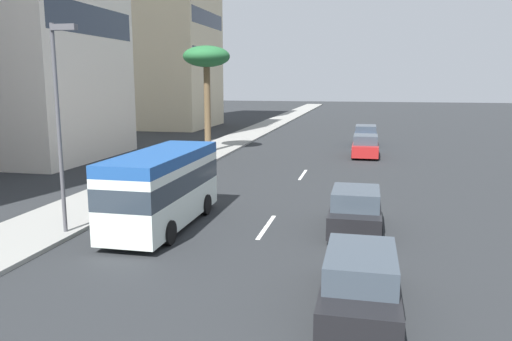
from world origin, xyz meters
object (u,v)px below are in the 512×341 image
Objects in this scene: car_second at (360,282)px; car_fourth at (365,146)px; minibus_lead at (163,186)px; car_fifth at (366,136)px; street_lamp at (60,107)px; car_third at (355,211)px; palm_tree at (207,60)px.

car_second is 1.10× the size of car_fourth.
car_fourth is at bearing 159.65° from minibus_lead.
minibus_lead reaches higher than car_fifth.
minibus_lead is 4.53m from street_lamp.
car_fifth is (32.12, 0.09, 0.06)m from car_second.
car_third is 22.10m from palm_tree.
car_third is at bearing -74.25° from street_lamp.
street_lamp is (-21.56, 10.19, 3.80)m from car_fourth.
car_fourth is at bearing -85.87° from palm_tree.
car_second is at bearing -154.56° from palm_tree.
minibus_lead is 1.44× the size of car_second.
car_third is 18.75m from car_fourth.
car_third is at bearing 2.44° from car_second.
car_fourth is at bearing 0.13° from car_second.
car_second is (-5.69, -7.37, -0.83)m from minibus_lead.
car_fifth is (25.45, -0.20, 0.04)m from car_third.
minibus_lead is 1.58× the size of car_fourth.
car_fourth is at bearing -179.77° from car_fifth.
car_fifth is (26.43, -7.29, -0.77)m from minibus_lead.
minibus_lead is at bearing -57.50° from street_lamp.
palm_tree is (-7.54, 11.60, 6.10)m from car_fifth.
street_lamp reaches higher than car_fourth.
minibus_lead is 1.67× the size of car_third.
car_third is (6.67, 0.28, 0.02)m from car_second.
minibus_lead is at bearing 159.65° from car_fourth.
car_second is at bearing -177.56° from car_third.
street_lamp reaches higher than minibus_lead.
car_third is 0.53× the size of palm_tree.
car_third is 25.45m from car_fifth.
street_lamp is (-20.72, -1.44, -2.34)m from palm_tree.
minibus_lead is 20.09m from palm_tree.
street_lamp is at bearing -57.50° from minibus_lead.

